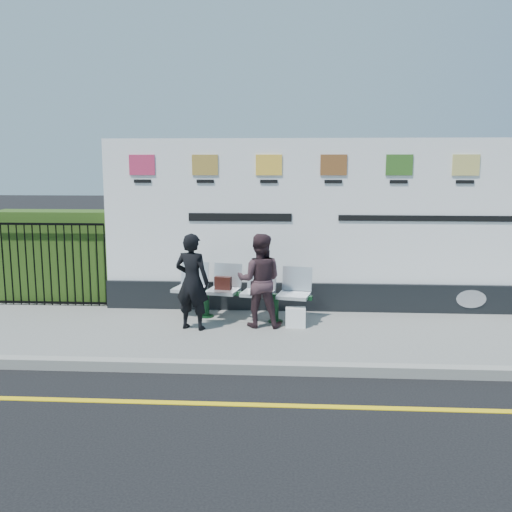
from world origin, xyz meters
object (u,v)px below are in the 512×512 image
(bench, at_px, (240,305))
(woman_left, at_px, (192,282))
(woman_right, at_px, (260,280))
(billboard, at_px, (332,237))

(bench, distance_m, woman_left, 1.05)
(bench, xyz_separation_m, woman_right, (0.34, -0.37, 0.50))
(woman_left, relative_size, woman_right, 1.02)
(billboard, xyz_separation_m, woman_left, (-2.24, -1.32, -0.54))
(woman_right, bearing_deg, woman_left, 13.40)
(billboard, bearing_deg, woman_left, -149.57)
(billboard, distance_m, woman_left, 2.65)
(billboard, height_order, bench, billboard)
(bench, relative_size, woman_right, 1.54)
(bench, xyz_separation_m, woman_left, (-0.70, -0.59, 0.51))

